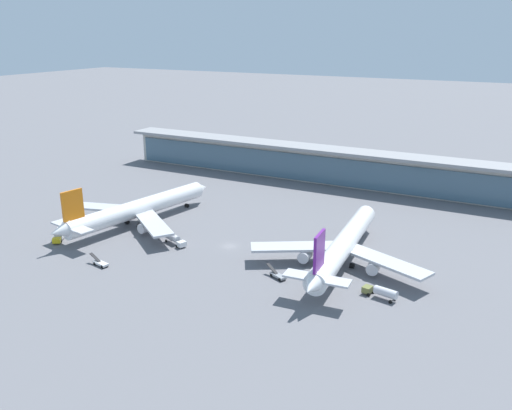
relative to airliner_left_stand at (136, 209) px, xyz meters
name	(u,v)px	position (x,y,z in m)	size (l,w,h in m)	color
ground_plane	(229,246)	(36.47, -1.98, -5.41)	(1200.00, 1200.00, 0.00)	slate
airliner_left_stand	(136,209)	(0.00, 0.00, 0.00)	(48.76, 64.20, 17.18)	white
airliner_centre_stand	(343,246)	(70.44, 1.42, 0.00)	(49.54, 64.56, 17.18)	white
service_truck_near_nose_olive	(381,292)	(85.21, -13.27, -3.70)	(8.87, 3.97, 2.95)	olive
service_truck_under_wing_blue	(116,216)	(-10.34, 1.34, -4.60)	(2.60, 6.93, 2.70)	#234C9E
service_truck_mid_apron_yellow	(59,235)	(-12.24, -21.66, -3.72)	(5.85, 7.40, 3.10)	yellow
service_truck_by_tail_grey	(278,275)	(58.39, -14.79, -4.60)	(6.75, 4.07, 2.70)	gray
service_truck_on_taxiway_white	(174,239)	(21.03, -8.17, -3.70)	(8.84, 5.15, 2.95)	silver
service_truck_at_far_stand_white	(100,263)	(12.14, -30.22, -4.60)	(6.94, 2.74, 2.70)	silver
terminal_building	(324,164)	(36.47, 77.33, 2.45)	(188.60, 12.80, 15.20)	beige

